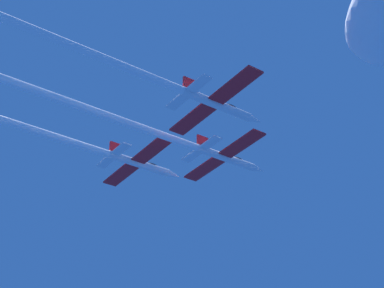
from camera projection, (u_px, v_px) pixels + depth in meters
jet_lead at (160, 134)px, 99.20m from camera, size 19.77×52.53×3.28m
jet_left_wing at (63, 139)px, 101.34m from camera, size 19.77×55.54×3.28m
jet_right_wing at (130, 69)px, 83.72m from camera, size 19.77×55.61×3.28m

